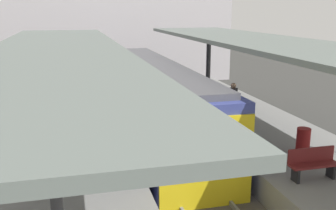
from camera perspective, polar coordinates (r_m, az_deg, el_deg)
The scene contains 13 objects.
ground_plane at distance 13.44m, azimuth 1.70°, elevation -10.38°, with size 80.00×80.00×0.00m, color #383835.
platform_left at distance 12.80m, azimuth -15.12°, elevation -9.72°, with size 4.40×28.00×1.00m, color gray.
platform_right at distance 14.69m, azimuth 16.21°, elevation -6.69°, with size 4.40×28.00×1.00m, color gray.
track_ballast at distance 13.40m, azimuth 1.70°, elevation -9.99°, with size 3.20×28.00×0.20m, color #4C4742.
rail_near_side at distance 13.16m, azimuth -1.35°, elevation -9.63°, with size 0.08×28.00×0.14m, color slate.
rail_far_side at distance 13.53m, azimuth 4.67°, elevation -9.00°, with size 0.08×28.00×0.14m, color slate.
commuter_train at distance 16.88m, azimuth -2.31°, elevation 0.89°, with size 2.78×14.01×3.10m.
canopy_left at distance 13.23m, azimuth -16.10°, elevation 7.78°, with size 4.18×21.00×3.36m.
canopy_right at distance 15.06m, azimuth 14.49°, elevation 8.76°, with size 4.18×21.00×3.41m.
platform_bench at distance 11.36m, azimuth 20.57°, elevation -7.98°, with size 1.40×0.41×0.86m.
litter_bin at distance 13.35m, azimuth 19.31°, elevation -4.91°, with size 0.44×0.44×0.80m, color maroon.
passenger_near_bench at distance 15.84m, azimuth 9.52°, elevation 0.37°, with size 0.36×0.36×1.68m.
station_building_backdrop at distance 31.96m, azimuth -8.30°, elevation 13.71°, with size 18.00×6.00×11.00m, color #B7B2B7.
Camera 1 is at (-3.41, -11.77, 5.52)m, focal length 41.33 mm.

